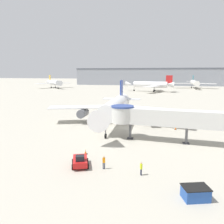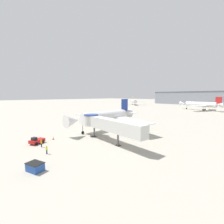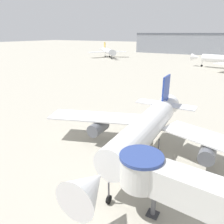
{
  "view_description": "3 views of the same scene",
  "coord_description": "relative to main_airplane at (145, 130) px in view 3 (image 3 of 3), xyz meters",
  "views": [
    {
      "loc": [
        7.05,
        -46.31,
        11.93
      ],
      "look_at": [
        -2.1,
        -4.24,
        4.2
      ],
      "focal_mm": 35.0,
      "sensor_mm": 36.0,
      "label": 1
    },
    {
      "loc": [
        34.16,
        -32.94,
        11.32
      ],
      "look_at": [
        -1.1,
        2.35,
        5.83
      ],
      "focal_mm": 24.0,
      "sensor_mm": 36.0,
      "label": 2
    },
    {
      "loc": [
        6.81,
        -24.01,
        16.54
      ],
      "look_at": [
        -8.23,
        2.39,
        5.51
      ],
      "focal_mm": 35.0,
      "sensor_mm": 36.0,
      "label": 3
    }
  ],
  "objects": [
    {
      "name": "ground_plane",
      "position": [
        2.61,
        -1.43,
        -4.23
      ],
      "size": [
        800.0,
        800.0,
        0.0
      ],
      "primitive_type": "plane",
      "color": "#A8A393"
    },
    {
      "name": "main_airplane",
      "position": [
        0.0,
        0.0,
        0.0
      ],
      "size": [
        33.83,
        27.93,
        10.02
      ],
      "rotation": [
        0.0,
        0.0,
        0.02
      ],
      "color": "white",
      "rests_on": "ground_plane"
    },
    {
      "name": "jet_bridge",
      "position": [
        10.14,
        -9.69,
        0.16
      ],
      "size": [
        20.89,
        5.07,
        6.07
      ],
      "rotation": [
        0.0,
        0.0,
        -0.09
      ],
      "color": "silver",
      "rests_on": "ground_plane"
    },
    {
      "name": "background_jet_gold_tail",
      "position": [
        -71.88,
        111.44,
        0.25
      ],
      "size": [
        24.22,
        24.5,
        10.18
      ],
      "rotation": [
        0.0,
        0.0,
        0.76
      ],
      "color": "silver",
      "rests_on": "ground_plane"
    }
  ]
}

